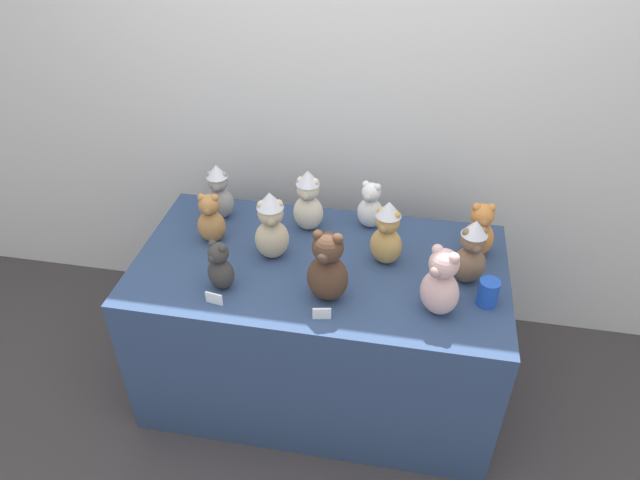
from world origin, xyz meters
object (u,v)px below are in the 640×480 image
(teddy_bear_charcoal, at_px, (220,267))
(teddy_bear_ash, at_px, (219,192))
(display_table, at_px, (320,327))
(party_cup_blue, at_px, (488,292))
(teddy_bear_cream, at_px, (308,201))
(teddy_bear_blush, at_px, (441,283))
(teddy_bear_mocha, at_px, (471,252))
(teddy_bear_honey, at_px, (387,233))
(teddy_bear_snow, at_px, (370,206))
(teddy_bear_sand, at_px, (271,226))
(teddy_bear_caramel, at_px, (211,219))
(teddy_bear_cocoa, at_px, (328,268))
(teddy_bear_ginger, at_px, (479,231))

(teddy_bear_charcoal, height_order, teddy_bear_ash, teddy_bear_ash)
(display_table, height_order, party_cup_blue, party_cup_blue)
(party_cup_blue, bearing_deg, teddy_bear_cream, 154.54)
(display_table, bearing_deg, party_cup_blue, -10.76)
(teddy_bear_cream, distance_m, teddy_bear_blush, 0.74)
(teddy_bear_blush, bearing_deg, display_table, -168.90)
(teddy_bear_mocha, height_order, teddy_bear_honey, teddy_bear_honey)
(teddy_bear_snow, height_order, teddy_bear_ash, teddy_bear_ash)
(teddy_bear_mocha, relative_size, teddy_bear_blush, 0.99)
(display_table, xyz_separation_m, teddy_bear_sand, (-0.21, 0.01, 0.54))
(teddy_bear_ash, bearing_deg, teddy_bear_mocha, -22.77)
(teddy_bear_caramel, relative_size, teddy_bear_honey, 0.80)
(teddy_bear_charcoal, xyz_separation_m, teddy_bear_honey, (0.62, 0.28, 0.04))
(display_table, xyz_separation_m, teddy_bear_mocha, (0.60, -0.00, 0.52))
(teddy_bear_sand, relative_size, teddy_bear_ash, 1.16)
(teddy_bear_cocoa, distance_m, teddy_bear_caramel, 0.63)
(teddy_bear_honey, bearing_deg, teddy_bear_sand, -156.36)
(teddy_bear_blush, bearing_deg, teddy_bear_caramel, -161.91)
(teddy_bear_ash, xyz_separation_m, teddy_bear_caramel, (0.02, -0.18, -0.02))
(teddy_bear_cream, relative_size, teddy_bear_honey, 1.00)
(teddy_bear_sand, bearing_deg, display_table, -19.83)
(teddy_bear_cocoa, bearing_deg, teddy_bear_mocha, 29.29)
(teddy_bear_mocha, xyz_separation_m, teddy_bear_ginger, (0.04, 0.19, -0.02))
(teddy_bear_ash, height_order, teddy_bear_ginger, teddy_bear_ash)
(teddy_bear_snow, height_order, teddy_bear_caramel, teddy_bear_caramel)
(teddy_bear_sand, xyz_separation_m, teddy_bear_caramel, (-0.29, 0.06, -0.04))
(teddy_bear_snow, relative_size, party_cup_blue, 2.09)
(teddy_bear_snow, relative_size, teddy_bear_cream, 0.77)
(teddy_bear_charcoal, distance_m, teddy_bear_honey, 0.69)
(teddy_bear_mocha, relative_size, teddy_bear_cocoa, 0.93)
(teddy_bear_mocha, height_order, teddy_bear_caramel, teddy_bear_mocha)
(teddy_bear_snow, bearing_deg, display_table, -103.00)
(display_table, xyz_separation_m, teddy_bear_cream, (-0.10, 0.24, 0.53))
(teddy_bear_mocha, bearing_deg, teddy_bear_charcoal, 175.77)
(teddy_bear_honey, height_order, party_cup_blue, teddy_bear_honey)
(teddy_bear_mocha, height_order, teddy_bear_cream, teddy_bear_cream)
(teddy_bear_cocoa, relative_size, teddy_bear_sand, 0.99)
(teddy_bear_sand, relative_size, teddy_bear_snow, 1.38)
(teddy_bear_cream, xyz_separation_m, teddy_bear_ginger, (0.74, -0.06, -0.03))
(teddy_bear_charcoal, bearing_deg, teddy_bear_sand, 82.12)
(display_table, distance_m, teddy_bear_blush, 0.74)
(teddy_bear_charcoal, distance_m, teddy_bear_cream, 0.53)
(teddy_bear_mocha, relative_size, teddy_bear_ginger, 1.15)
(teddy_bear_sand, height_order, teddy_bear_blush, teddy_bear_sand)
(teddy_bear_sand, xyz_separation_m, teddy_bear_honey, (0.47, 0.05, -0.01))
(teddy_bear_ash, xyz_separation_m, teddy_bear_ginger, (1.16, -0.07, -0.02))
(teddy_bear_cocoa, height_order, teddy_bear_cream, teddy_bear_cocoa)
(teddy_bear_ash, xyz_separation_m, teddy_bear_cream, (0.42, -0.02, 0.01))
(teddy_bear_charcoal, relative_size, teddy_bear_ash, 0.80)
(teddy_bear_ash, height_order, teddy_bear_cream, teddy_bear_cream)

